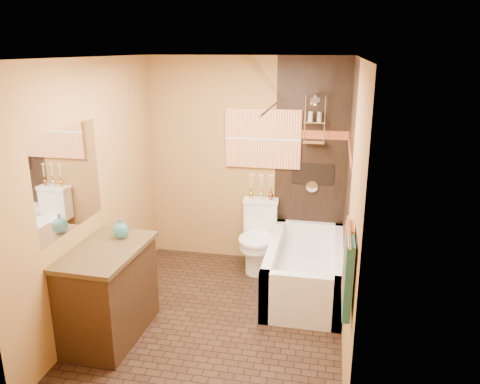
% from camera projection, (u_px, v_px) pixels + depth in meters
% --- Properties ---
extents(floor, '(3.00, 3.00, 0.00)m').
position_uv_depth(floor, '(218.00, 320.00, 4.63)').
color(floor, black).
rests_on(floor, ground).
extents(wall_left, '(0.02, 3.00, 2.50)m').
position_uv_depth(wall_left, '(95.00, 192.00, 4.49)').
color(wall_left, '#A3703F').
rests_on(wall_left, floor).
extents(wall_right, '(0.02, 3.00, 2.50)m').
position_uv_depth(wall_right, '(351.00, 209.00, 4.03)').
color(wall_right, '#A3703F').
rests_on(wall_right, floor).
extents(wall_back, '(2.40, 0.02, 2.50)m').
position_uv_depth(wall_back, '(247.00, 162.00, 5.67)').
color(wall_back, '#A3703F').
rests_on(wall_back, floor).
extents(wall_front, '(2.40, 0.02, 2.50)m').
position_uv_depth(wall_front, '(156.00, 275.00, 2.86)').
color(wall_front, '#A3703F').
rests_on(wall_front, floor).
extents(ceiling, '(3.00, 3.00, 0.00)m').
position_uv_depth(ceiling, '(214.00, 57.00, 3.89)').
color(ceiling, silver).
rests_on(ceiling, wall_back).
extents(alcove_tile_back, '(0.85, 0.01, 2.50)m').
position_uv_depth(alcove_tile_back, '(311.00, 166.00, 5.51)').
color(alcove_tile_back, black).
rests_on(alcove_tile_back, wall_back).
extents(alcove_tile_right, '(0.01, 1.50, 2.50)m').
position_uv_depth(alcove_tile_right, '(348.00, 185.00, 4.74)').
color(alcove_tile_right, black).
rests_on(alcove_tile_right, wall_right).
extents(mosaic_band_back, '(0.85, 0.01, 0.10)m').
position_uv_depth(mosaic_band_back, '(312.00, 135.00, 5.39)').
color(mosaic_band_back, '#9B301C').
rests_on(mosaic_band_back, alcove_tile_back).
extents(mosaic_band_right, '(0.01, 1.50, 0.10)m').
position_uv_depth(mosaic_band_right, '(349.00, 149.00, 4.63)').
color(mosaic_band_right, '#9B301C').
rests_on(mosaic_band_right, alcove_tile_right).
extents(alcove_niche, '(0.50, 0.01, 0.25)m').
position_uv_depth(alcove_niche, '(313.00, 174.00, 5.53)').
color(alcove_niche, black).
rests_on(alcove_niche, alcove_tile_back).
extents(shower_fixtures, '(0.24, 0.33, 1.16)m').
position_uv_depth(shower_fixtures, '(314.00, 132.00, 5.28)').
color(shower_fixtures, silver).
rests_on(shower_fixtures, floor).
extents(curtain_rod, '(0.03, 1.55, 0.03)m').
position_uv_depth(curtain_rod, '(272.00, 106.00, 4.66)').
color(curtain_rod, silver).
rests_on(curtain_rod, wall_back).
extents(towel_bar, '(0.02, 0.55, 0.02)m').
position_uv_depth(towel_bar, '(349.00, 231.00, 3.00)').
color(towel_bar, silver).
rests_on(towel_bar, wall_right).
extents(towel_teal, '(0.05, 0.22, 0.52)m').
position_uv_depth(towel_teal, '(348.00, 279.00, 2.96)').
color(towel_teal, '#1B4A5C').
rests_on(towel_teal, towel_bar).
extents(towel_rust, '(0.05, 0.22, 0.52)m').
position_uv_depth(towel_rust, '(347.00, 261.00, 3.20)').
color(towel_rust, maroon).
rests_on(towel_rust, towel_bar).
extents(sunset_painting, '(0.90, 0.04, 0.70)m').
position_uv_depth(sunset_painting, '(263.00, 139.00, 5.52)').
color(sunset_painting, '#CF5D30').
rests_on(sunset_painting, wall_back).
extents(vanity_mirror, '(0.01, 1.00, 0.90)m').
position_uv_depth(vanity_mirror, '(69.00, 179.00, 4.01)').
color(vanity_mirror, white).
rests_on(vanity_mirror, wall_left).
extents(bathtub, '(0.80, 1.50, 0.55)m').
position_uv_depth(bathtub, '(305.00, 273.00, 5.12)').
color(bathtub, white).
rests_on(bathtub, floor).
extents(toilet, '(0.43, 0.63, 0.83)m').
position_uv_depth(toilet, '(258.00, 236.00, 5.60)').
color(toilet, white).
rests_on(toilet, floor).
extents(vanity, '(0.64, 1.01, 0.88)m').
position_uv_depth(vanity, '(108.00, 292.00, 4.27)').
color(vanity, black).
rests_on(vanity, floor).
extents(teal_bottle, '(0.15, 0.15, 0.24)m').
position_uv_depth(teal_bottle, '(121.00, 228.00, 4.35)').
color(teal_bottle, teal).
rests_on(teal_bottle, vanity).
extents(bud_vases, '(0.30, 0.06, 0.30)m').
position_uv_depth(bud_vases, '(261.00, 186.00, 5.60)').
color(bud_vases, gold).
rests_on(bud_vases, toilet).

